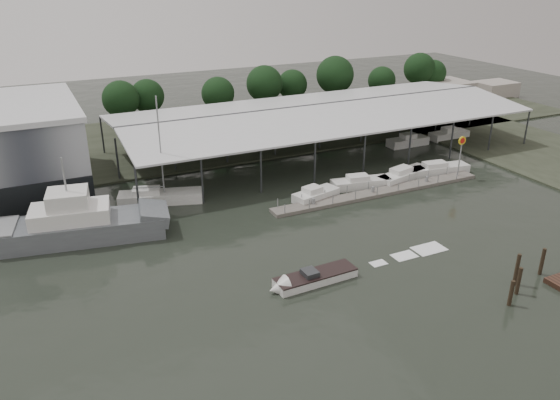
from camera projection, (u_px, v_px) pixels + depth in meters
name	position (u px, v px, depth m)	size (l,w,h in m)	color
ground	(309.00, 257.00, 50.60)	(200.00, 200.00, 0.00)	#222820
land_strip_far	(181.00, 139.00, 85.37)	(140.00, 30.00, 0.30)	#3D4332
land_strip_east	(556.00, 158.00, 76.80)	(20.00, 60.00, 0.30)	#3D4332
covered_boat_shed	(321.00, 109.00, 78.18)	(58.24, 24.00, 6.96)	silver
floating_dock	(379.00, 192.00, 64.79)	(28.00, 2.00, 1.40)	slate
shell_fuel_sign	(461.00, 149.00, 68.11)	(1.10, 0.18, 5.55)	gray
distant_commercial_buildings	(460.00, 91.00, 110.47)	(22.00, 8.00, 4.00)	#9C9389
grey_trawler	(83.00, 224.00, 53.58)	(16.77, 7.50, 8.84)	#5A5F64
white_sailboat	(159.00, 197.00, 62.30)	(9.74, 5.23, 12.46)	white
speedboat_underway	(309.00, 279.00, 46.29)	(19.06, 2.84, 2.00)	white
moored_cruiser_0	(315.00, 195.00, 63.02)	(6.03, 3.51, 1.70)	white
moored_cruiser_1	(360.00, 183.00, 66.54)	(7.57, 3.45, 1.70)	white
moored_cruiser_2	(404.00, 175.00, 69.06)	(8.53, 4.22, 1.70)	white
moored_cruiser_3	(437.00, 169.00, 70.98)	(8.76, 3.32, 1.70)	white
mooring_pilings	(547.00, 288.00, 43.92)	(6.46, 7.56, 3.51)	#2D2316
horizon_tree_line	(301.00, 82.00, 97.69)	(66.94, 9.55, 10.23)	#2F2115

